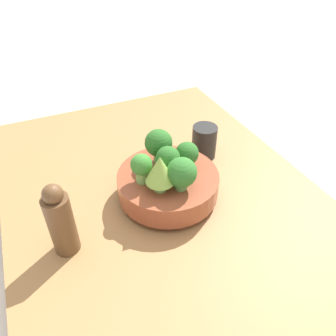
# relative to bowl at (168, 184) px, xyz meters

# --- Properties ---
(ground_plane) EXTENTS (6.00, 6.00, 0.00)m
(ground_plane) POSITION_rel_bowl_xyz_m (0.01, 0.01, -0.09)
(ground_plane) COLOR silver
(table) EXTENTS (1.06, 0.76, 0.05)m
(table) POSITION_rel_bowl_xyz_m (0.01, 0.01, -0.06)
(table) COLOR #9E7042
(table) RESTS_ON ground_plane
(bowl) EXTENTS (0.24, 0.24, 0.07)m
(bowl) POSITION_rel_bowl_xyz_m (0.00, 0.00, 0.00)
(bowl) COLOR brown
(bowl) RESTS_ON table
(broccoli_floret_right) EXTENTS (0.07, 0.07, 0.09)m
(broccoli_floret_right) POSITION_rel_bowl_xyz_m (0.06, -0.00, 0.08)
(broccoli_floret_right) COLOR #7AB256
(broccoli_floret_right) RESTS_ON bowl
(broccoli_floret_front) EXTENTS (0.06, 0.06, 0.07)m
(broccoli_floret_front) POSITION_rel_bowl_xyz_m (0.01, -0.05, 0.07)
(broccoli_floret_front) COLOR #7AB256
(broccoli_floret_front) RESTS_ON bowl
(romanesco_piece_far) EXTENTS (0.07, 0.07, 0.09)m
(romanesco_piece_far) POSITION_rel_bowl_xyz_m (-0.04, 0.04, 0.08)
(romanesco_piece_far) COLOR #7AB256
(romanesco_piece_far) RESTS_ON bowl
(broccoli_floret_back) EXTENTS (0.05, 0.05, 0.07)m
(broccoli_floret_back) POSITION_rel_bowl_xyz_m (0.00, 0.06, 0.07)
(broccoli_floret_back) COLOR #7AB256
(broccoli_floret_back) RESTS_ON bowl
(broccoli_floret_center) EXTENTS (0.06, 0.06, 0.08)m
(broccoli_floret_center) POSITION_rel_bowl_xyz_m (-0.00, 0.00, 0.08)
(broccoli_floret_center) COLOR #609347
(broccoli_floret_center) RESTS_ON bowl
(broccoli_floret_left) EXTENTS (0.07, 0.07, 0.08)m
(broccoli_floret_left) POSITION_rel_bowl_xyz_m (-0.05, -0.01, 0.07)
(broccoli_floret_left) COLOR #609347
(broccoli_floret_left) RESTS_ON bowl
(cup) EXTENTS (0.07, 0.07, 0.09)m
(cup) POSITION_rel_bowl_xyz_m (0.12, -0.16, 0.01)
(cup) COLOR black
(cup) RESTS_ON table
(pepper_mill) EXTENTS (0.05, 0.05, 0.17)m
(pepper_mill) POSITION_rel_bowl_xyz_m (-0.06, 0.26, 0.04)
(pepper_mill) COLOR brown
(pepper_mill) RESTS_ON table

